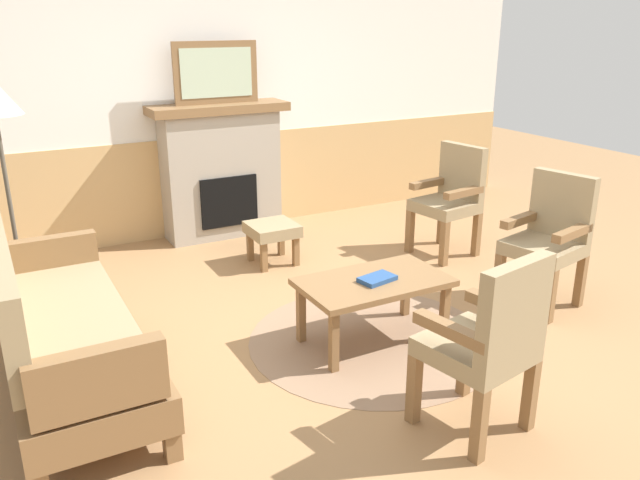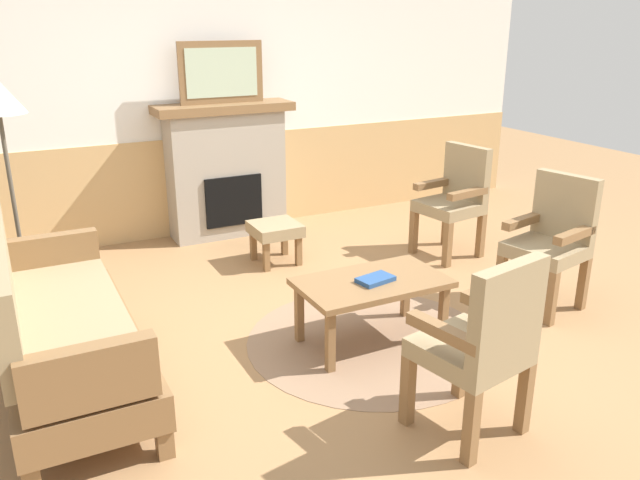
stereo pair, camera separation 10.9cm
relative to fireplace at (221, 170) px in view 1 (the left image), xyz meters
The scene contains 12 objects.
ground_plane 2.44m from the fireplace, 90.00° to the right, with size 14.00×14.00×0.00m, color #997047.
wall_back 0.70m from the fireplace, 90.00° to the left, with size 7.20×0.14×2.70m.
fireplace is the anchor object (origin of this frame).
framed_picture 0.91m from the fireplace, 90.00° to the left, with size 0.80×0.04×0.56m.
couch 2.90m from the fireplace, 127.91° to the right, with size 0.70×1.80×0.98m.
coffee_table 2.58m from the fireplace, 88.02° to the right, with size 0.96×0.56×0.44m.
round_rug 2.65m from the fireplace, 88.02° to the right, with size 1.65×1.65×0.01m, color #896B51.
book_on_table 2.61m from the fireplace, 87.94° to the right, with size 0.23×0.14×0.03m, color navy.
footstool 1.02m from the fireplace, 84.05° to the right, with size 0.40×0.40×0.36m.
armchair_near_fireplace 3.09m from the fireplace, 59.73° to the right, with size 0.57×0.57×0.98m.
armchair_by_window_left 2.19m from the fireplace, 42.05° to the right, with size 0.54×0.54×0.98m.
armchair_front_left 3.67m from the fireplace, 89.28° to the right, with size 0.56×0.56×0.98m.
Camera 1 is at (-2.03, -3.41, 2.04)m, focal length 35.93 mm.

